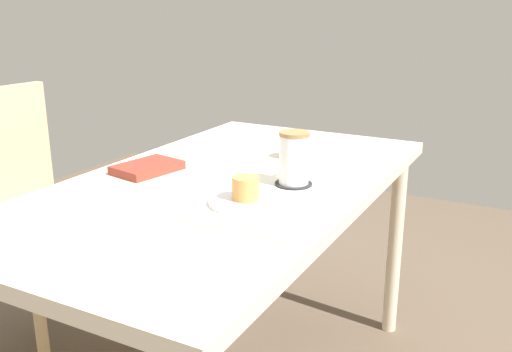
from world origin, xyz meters
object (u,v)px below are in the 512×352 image
(sugar_bowl, at_px, (291,150))
(pastry, at_px, (246,188))
(dining_table, at_px, (225,205))
(small_book, at_px, (147,168))
(wooden_chair, at_px, (27,215))
(coffee_mug, at_px, (294,158))
(pastry_plate, at_px, (246,202))

(sugar_bowl, bearing_deg, pastry, -168.88)
(pastry, bearing_deg, sugar_bowl, 11.12)
(dining_table, bearing_deg, small_book, 98.33)
(wooden_chair, bearing_deg, dining_table, 98.30)
(coffee_mug, bearing_deg, pastry_plate, 168.45)
(dining_table, xyz_separation_m, small_book, (-0.03, 0.23, 0.08))
(wooden_chair, bearing_deg, small_book, 96.34)
(wooden_chair, relative_size, sugar_bowl, 12.90)
(pastry, distance_m, coffee_mug, 0.20)
(pastry_plate, height_order, coffee_mug, coffee_mug)
(dining_table, distance_m, sugar_bowl, 0.32)
(wooden_chair, height_order, pastry_plate, wooden_chair)
(pastry, distance_m, small_book, 0.40)
(dining_table, height_order, coffee_mug, coffee_mug)
(pastry, height_order, small_book, pastry)
(dining_table, bearing_deg, sugar_bowl, -11.57)
(pastry_plate, bearing_deg, dining_table, 45.19)
(pastry_plate, bearing_deg, small_book, 73.59)
(sugar_bowl, bearing_deg, pastry_plate, -168.88)
(dining_table, xyz_separation_m, sugar_bowl, (0.30, -0.06, 0.10))
(pastry, bearing_deg, small_book, 73.59)
(pastry, relative_size, sugar_bowl, 0.92)
(wooden_chair, relative_size, small_book, 5.02)
(wooden_chair, relative_size, coffee_mug, 6.64)
(pastry, height_order, sugar_bowl, pastry)
(wooden_chair, xyz_separation_m, coffee_mug, (0.10, -0.92, 0.29))
(sugar_bowl, bearing_deg, wooden_chair, 113.74)
(pastry_plate, height_order, small_book, small_book)
(coffee_mug, height_order, sugar_bowl, coffee_mug)
(small_book, bearing_deg, pastry, -95.26)
(wooden_chair, bearing_deg, pastry_plate, 88.11)
(small_book, bearing_deg, dining_table, -70.51)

